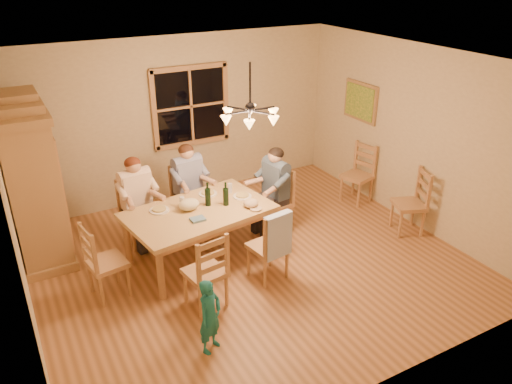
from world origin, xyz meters
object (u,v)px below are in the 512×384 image
adult_slate_man (275,180)px  chair_spare_front (407,214)px  armoire (33,184)px  wine_bottle_a (208,194)px  chair_near_left (206,283)px  chair_end_right (274,213)px  wine_bottle_b (226,194)px  adult_woman (136,191)px  chair_near_right (268,256)px  adult_plaid_man (188,176)px  chair_far_right (190,208)px  dining_table (199,216)px  child (210,316)px  chair_far_left (140,225)px  chair_end_left (109,273)px  chandelier (250,115)px  chair_spare_back (356,184)px

adult_slate_man → chair_spare_front: bearing=-128.3°
armoire → wine_bottle_a: bearing=-29.4°
armoire → chair_near_left: size_ratio=2.32×
chair_end_right → wine_bottle_b: bearing=96.1°
chair_end_right → adult_woman: adult_woman is taller
chair_near_left → chair_near_right: same height
wine_bottle_b → chair_spare_front: wine_bottle_b is taller
adult_plaid_man → wine_bottle_b: size_ratio=2.65×
chair_far_right → chair_end_right: bearing=136.6°
chair_end_right → chair_spare_front: 1.99m
dining_table → wine_bottle_a: (0.17, 0.07, 0.26)m
adult_slate_man → child: bearing=126.2°
chair_far_left → chair_end_left: (-0.69, -1.00, 0.00)m
armoire → wine_bottle_a: (2.02, -1.14, -0.13)m
adult_plaid_man → chair_spare_front: (2.79, -1.72, -0.54)m
chair_end_left → adult_woman: adult_woman is taller
adult_woman → wine_bottle_a: adult_woman is taller
chair_spare_front → child: bearing=125.8°
chandelier → adult_woman: bearing=134.2°
chair_far_left → adult_woman: adult_woman is taller
chandelier → armoire: bearing=146.5°
wine_bottle_a → child: wine_bottle_a is taller
child → chair_spare_back: bearing=-0.8°
chair_near_right → chair_end_left: bearing=153.4°
armoire → adult_woman: bearing=-17.6°
chair_end_right → chair_spare_front: size_ratio=1.00×
chandelier → chair_near_right: (0.03, -0.41, -1.77)m
chandelier → chair_end_right: chandelier is taller
adult_slate_man → chandelier: bearing=120.9°
chair_far_left → chair_end_right: (1.88, -0.61, 0.00)m
adult_plaid_man → adult_slate_man: same height
chair_end_right → child: bearing=126.2°
chair_end_left → child: size_ratio=1.15×
wine_bottle_b → adult_slate_man: bearing=14.8°
chandelier → chair_near_left: size_ratio=0.78×
child → chair_near_left: bearing=39.6°
chair_near_left → adult_woman: bearing=90.0°
armoire → wine_bottle_a: size_ratio=6.97×
chandelier → wine_bottle_b: 1.22m
wine_bottle_a → wine_bottle_b: (0.21, -0.11, 0.00)m
chair_far_left → adult_plaid_man: bearing=-180.0°
chair_end_right → wine_bottle_b: size_ratio=3.00×
chair_near_right → chair_spare_back: (2.42, 1.21, 0.00)m
adult_plaid_man → chair_spare_front: 3.32m
dining_table → chair_end_left: (-1.29, -0.20, -0.36)m
chair_end_left → adult_woman: (0.69, 1.00, 0.54)m
chandelier → chair_near_right: 1.82m
chair_far_right → wine_bottle_a: size_ratio=3.00×
adult_woman → child: adult_woman is taller
armoire → chair_near_left: armoire is taller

